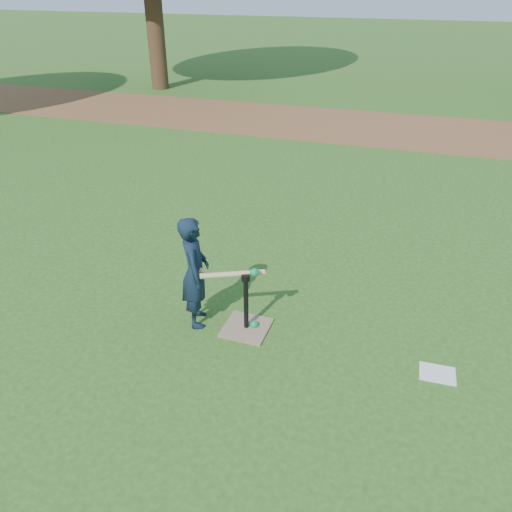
% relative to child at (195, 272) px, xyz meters
% --- Properties ---
extents(ground, '(80.00, 80.00, 0.00)m').
position_rel_child_xyz_m(ground, '(0.16, 0.32, -0.56)').
color(ground, '#285116').
rests_on(ground, ground).
extents(dirt_strip, '(24.00, 3.00, 0.01)m').
position_rel_child_xyz_m(dirt_strip, '(0.16, 7.82, -0.56)').
color(dirt_strip, brown).
rests_on(dirt_strip, ground).
extents(child, '(0.41, 0.48, 1.13)m').
position_rel_child_xyz_m(child, '(0.00, 0.00, 0.00)').
color(child, black).
rests_on(child, ground).
extents(wiffle_ball_ground, '(0.08, 0.08, 0.08)m').
position_rel_child_xyz_m(wiffle_ball_ground, '(0.57, 0.06, -0.52)').
color(wiffle_ball_ground, '#0C8A4A').
rests_on(wiffle_ball_ground, ground).
extents(clipboard, '(0.31, 0.24, 0.01)m').
position_rel_child_xyz_m(clipboard, '(2.27, -0.05, -0.56)').
color(clipboard, silver).
rests_on(clipboard, ground).
extents(batting_tee, '(0.44, 0.44, 0.61)m').
position_rel_child_xyz_m(batting_tee, '(0.50, 0.03, -0.45)').
color(batting_tee, '#8A7057').
rests_on(batting_tee, ground).
extents(swing_action, '(0.61, 0.31, 0.12)m').
position_rel_child_xyz_m(swing_action, '(0.39, 0.01, 0.06)').
color(swing_action, tan).
rests_on(swing_action, ground).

